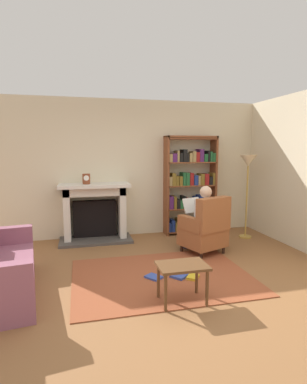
{
  "coord_description": "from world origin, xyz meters",
  "views": [
    {
      "loc": [
        -1.06,
        -3.57,
        1.73
      ],
      "look_at": [
        0.1,
        1.2,
        1.05
      ],
      "focal_mm": 28.77,
      "sensor_mm": 36.0,
      "label": 1
    }
  ],
  "objects_px": {
    "mantel_clock": "(86,179)",
    "bookshelf": "(191,187)",
    "armchair_reading": "(206,229)",
    "side_table": "(182,270)",
    "fireplace": "(95,210)",
    "floor_lamp": "(248,168)",
    "seated_reader": "(201,216)"
  },
  "relations": [
    {
      "from": "mantel_clock",
      "to": "bookshelf",
      "type": "xyz_separation_m",
      "value": [
        2.1,
        0.14,
        -0.23
      ]
    },
    {
      "from": "mantel_clock",
      "to": "armchair_reading",
      "type": "distance_m",
      "value": 2.34
    },
    {
      "from": "bookshelf",
      "to": "side_table",
      "type": "relative_size",
      "value": 3.57
    },
    {
      "from": "armchair_reading",
      "to": "fireplace",
      "type": "bearing_deg",
      "value": -56.51
    },
    {
      "from": "mantel_clock",
      "to": "floor_lamp",
      "type": "bearing_deg",
      "value": -8.39
    },
    {
      "from": "mantel_clock",
      "to": "floor_lamp",
      "type": "xyz_separation_m",
      "value": [
        3.04,
        -0.45,
        0.18
      ]
    },
    {
      "from": "bookshelf",
      "to": "seated_reader",
      "type": "height_order",
      "value": "bookshelf"
    },
    {
      "from": "armchair_reading",
      "to": "side_table",
      "type": "xyz_separation_m",
      "value": [
        -0.92,
        -1.49,
        -0.05
      ]
    },
    {
      "from": "mantel_clock",
      "to": "armchair_reading",
      "type": "relative_size",
      "value": 0.2
    },
    {
      "from": "mantel_clock",
      "to": "fireplace",
      "type": "bearing_deg",
      "value": 34.38
    },
    {
      "from": "mantel_clock",
      "to": "armchair_reading",
      "type": "xyz_separation_m",
      "value": [
        1.89,
        -1.14,
        -0.77
      ]
    },
    {
      "from": "armchair_reading",
      "to": "floor_lamp",
      "type": "bearing_deg",
      "value": -170.04
    },
    {
      "from": "armchair_reading",
      "to": "floor_lamp",
      "type": "distance_m",
      "value": 1.65
    },
    {
      "from": "armchair_reading",
      "to": "seated_reader",
      "type": "height_order",
      "value": "seated_reader"
    },
    {
      "from": "seated_reader",
      "to": "floor_lamp",
      "type": "height_order",
      "value": "floor_lamp"
    },
    {
      "from": "side_table",
      "to": "mantel_clock",
      "type": "bearing_deg",
      "value": 110.21
    },
    {
      "from": "seated_reader",
      "to": "side_table",
      "type": "xyz_separation_m",
      "value": [
        -0.88,
        -1.6,
        -0.24
      ]
    },
    {
      "from": "armchair_reading",
      "to": "seated_reader",
      "type": "relative_size",
      "value": 0.85
    },
    {
      "from": "armchair_reading",
      "to": "side_table",
      "type": "relative_size",
      "value": 1.73
    },
    {
      "from": "mantel_clock",
      "to": "bookshelf",
      "type": "height_order",
      "value": "bookshelf"
    },
    {
      "from": "floor_lamp",
      "to": "armchair_reading",
      "type": "bearing_deg",
      "value": -148.94
    },
    {
      "from": "bookshelf",
      "to": "seated_reader",
      "type": "xyz_separation_m",
      "value": [
        -0.25,
        -1.17,
        -0.34
      ]
    },
    {
      "from": "mantel_clock",
      "to": "floor_lamp",
      "type": "distance_m",
      "value": 3.08
    },
    {
      "from": "armchair_reading",
      "to": "side_table",
      "type": "height_order",
      "value": "armchair_reading"
    },
    {
      "from": "fireplace",
      "to": "seated_reader",
      "type": "distance_m",
      "value": 2.04
    },
    {
      "from": "seated_reader",
      "to": "floor_lamp",
      "type": "xyz_separation_m",
      "value": [
        1.19,
        0.58,
        0.76
      ]
    },
    {
      "from": "mantel_clock",
      "to": "bookshelf",
      "type": "distance_m",
      "value": 2.11
    },
    {
      "from": "bookshelf",
      "to": "side_table",
      "type": "bearing_deg",
      "value": -112.21
    },
    {
      "from": "armchair_reading",
      "to": "floor_lamp",
      "type": "relative_size",
      "value": 0.6
    },
    {
      "from": "mantel_clock",
      "to": "seated_reader",
      "type": "height_order",
      "value": "mantel_clock"
    },
    {
      "from": "fireplace",
      "to": "floor_lamp",
      "type": "relative_size",
      "value": 0.83
    },
    {
      "from": "fireplace",
      "to": "side_table",
      "type": "xyz_separation_m",
      "value": [
        0.82,
        -2.73,
        -0.2
      ]
    }
  ]
}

